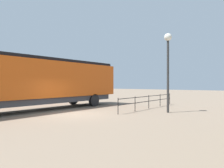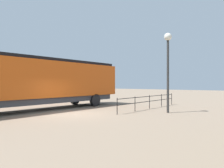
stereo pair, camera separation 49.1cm
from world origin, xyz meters
name	(u,v)px [view 1 (the left image)]	position (x,y,z in m)	size (l,w,h in m)	color
ground_plane	(73,114)	(0.00, 0.00, 0.00)	(120.00, 120.00, 0.00)	#84705B
locomotive	(44,81)	(-3.75, 0.43, 2.24)	(3.01, 15.28, 3.99)	#D15114
lamp_post	(168,55)	(4.68, 4.59, 4.04)	(0.53, 0.53, 5.58)	#2D2D2D
platform_fence	(149,100)	(2.42, 6.05, 0.72)	(0.05, 8.72, 1.09)	black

